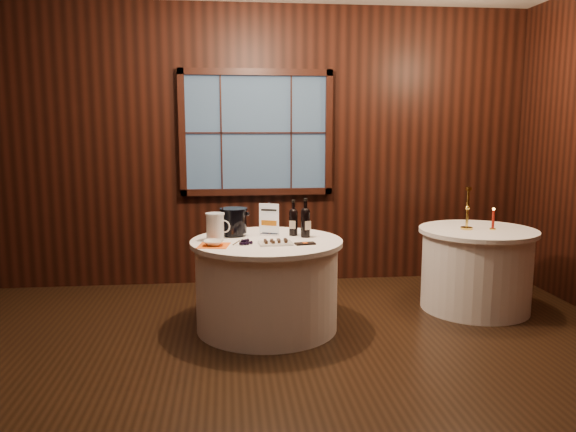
{
  "coord_description": "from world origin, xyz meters",
  "views": [
    {
      "loc": [
        -0.33,
        -3.62,
        1.7
      ],
      "look_at": [
        0.17,
        0.9,
        0.99
      ],
      "focal_mm": 35.0,
      "sensor_mm": 36.0,
      "label": 1
    }
  ],
  "objects": [
    {
      "name": "ice_bucket",
      "position": [
        -0.27,
        1.2,
        0.9
      ],
      "size": [
        0.24,
        0.24,
        0.24
      ],
      "color": "black",
      "rests_on": "main_table"
    },
    {
      "name": "cracker_bowl",
      "position": [
        -0.44,
        0.8,
        0.79
      ],
      "size": [
        0.18,
        0.18,
        0.04
      ],
      "primitive_type": "imported",
      "rotation": [
        0.0,
        0.0,
        -0.13
      ],
      "color": "white",
      "rests_on": "orange_napkin"
    },
    {
      "name": "ground",
      "position": [
        0.0,
        0.0,
        0.0
      ],
      "size": [
        6.0,
        6.0,
        0.0
      ],
      "primitive_type": "plane",
      "color": "black",
      "rests_on": "ground"
    },
    {
      "name": "red_candle",
      "position": [
        2.11,
        1.25,
        0.85
      ],
      "size": [
        0.06,
        0.06,
        0.21
      ],
      "color": "gold",
      "rests_on": "side_table"
    },
    {
      "name": "main_table",
      "position": [
        0.0,
        1.0,
        0.39
      ],
      "size": [
        1.28,
        1.28,
        0.77
      ],
      "color": "white",
      "rests_on": "ground"
    },
    {
      "name": "port_bottle_left",
      "position": [
        0.25,
        1.17,
        0.91
      ],
      "size": [
        0.07,
        0.09,
        0.31
      ],
      "rotation": [
        0.0,
        0.0,
        -0.35
      ],
      "color": "black",
      "rests_on": "main_table"
    },
    {
      "name": "back_wall",
      "position": [
        0.0,
        2.48,
        1.54
      ],
      "size": [
        6.0,
        0.1,
        3.0
      ],
      "color": "black",
      "rests_on": "ground"
    },
    {
      "name": "glass_pitcher",
      "position": [
        -0.43,
        1.03,
        0.89
      ],
      "size": [
        0.21,
        0.16,
        0.23
      ],
      "rotation": [
        0.0,
        0.0,
        -0.32
      ],
      "color": "white",
      "rests_on": "main_table"
    },
    {
      "name": "side_table",
      "position": [
        2.0,
        1.3,
        0.39
      ],
      "size": [
        1.08,
        1.08,
        0.77
      ],
      "color": "white",
      "rests_on": "ground"
    },
    {
      "name": "orange_napkin",
      "position": [
        -0.44,
        0.8,
        0.77
      ],
      "size": [
        0.27,
        0.27,
        0.0
      ],
      "primitive_type": "cube",
      "rotation": [
        0.0,
        0.0,
        -0.17
      ],
      "color": "orange",
      "rests_on": "main_table"
    },
    {
      "name": "sign_stand",
      "position": [
        0.04,
        1.2,
        0.87
      ],
      "size": [
        0.17,
        0.14,
        0.29
      ],
      "rotation": [
        0.0,
        0.0,
        -0.4
      ],
      "color": "silver",
      "rests_on": "main_table"
    },
    {
      "name": "chocolate_box",
      "position": [
        0.3,
        0.78,
        0.78
      ],
      "size": [
        0.17,
        0.1,
        0.01
      ],
      "primitive_type": "cube",
      "rotation": [
        0.0,
        0.0,
        0.15
      ],
      "color": "black",
      "rests_on": "main_table"
    },
    {
      "name": "grape_bunch",
      "position": [
        -0.18,
        0.81,
        0.79
      ],
      "size": [
        0.18,
        0.1,
        0.04
      ],
      "rotation": [
        0.0,
        0.0,
        0.3
      ],
      "color": "black",
      "rests_on": "main_table"
    },
    {
      "name": "brass_candlestick",
      "position": [
        1.88,
        1.29,
        0.91
      ],
      "size": [
        0.11,
        0.11,
        0.4
      ],
      "color": "gold",
      "rests_on": "side_table"
    },
    {
      "name": "chocolate_plate",
      "position": [
        0.06,
        0.81,
        0.79
      ],
      "size": [
        0.28,
        0.2,
        0.04
      ],
      "rotation": [
        0.0,
        0.0,
        0.08
      ],
      "color": "white",
      "rests_on": "main_table"
    },
    {
      "name": "port_bottle_right",
      "position": [
        0.34,
        1.08,
        0.92
      ],
      "size": [
        0.08,
        0.09,
        0.34
      ],
      "rotation": [
        0.0,
        0.0,
        0.43
      ],
      "color": "black",
      "rests_on": "main_table"
    }
  ]
}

